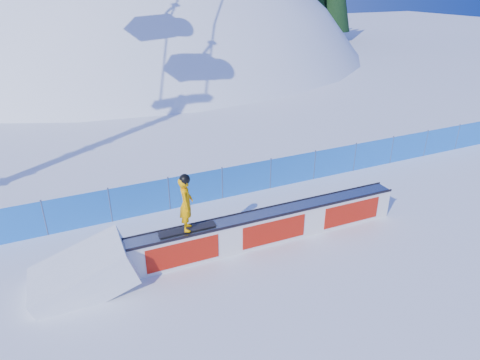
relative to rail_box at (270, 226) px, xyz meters
name	(u,v)px	position (x,y,z in m)	size (l,w,h in m)	color
ground	(367,240)	(2.77, -1.26, -0.52)	(160.00, 160.00, 0.00)	white
snow_hill	(135,195)	(2.77, 40.74, -18.52)	(64.00, 64.00, 64.00)	white
safety_fence	(293,170)	(2.77, 3.24, 0.09)	(22.05, 0.05, 1.30)	blue
rail_box	(270,226)	(0.00, 0.00, 0.00)	(8.75, 0.77, 1.05)	silver
snow_ramp	(86,287)	(-5.46, 0.10, -0.52)	(2.51, 1.67, 0.94)	white
snowboarder	(186,203)	(-2.59, 0.05, 1.36)	(1.63, 0.67, 1.69)	black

